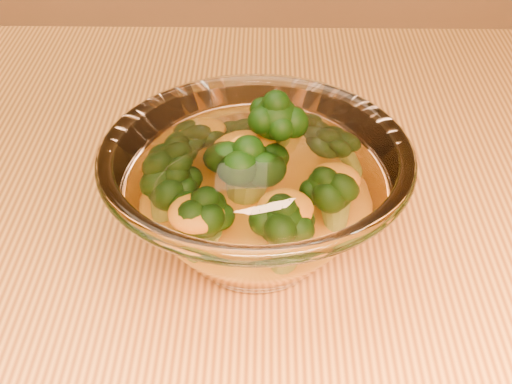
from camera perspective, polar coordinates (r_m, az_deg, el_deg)
glass_bowl at (r=0.45m, az=0.00°, el=-0.42°), size 0.19×0.19×0.09m
cheese_sauce at (r=0.46m, az=-0.00°, el=-2.19°), size 0.10×0.10×0.03m
broccoli_heap at (r=0.45m, az=-0.51°, el=1.31°), size 0.13×0.12×0.08m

